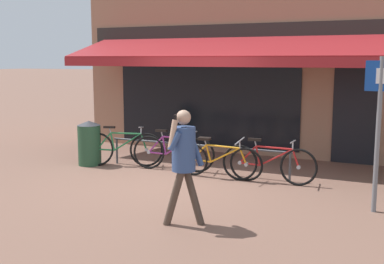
# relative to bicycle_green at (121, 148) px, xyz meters

# --- Properties ---
(ground_plane) EXTENTS (160.00, 160.00, 0.00)m
(ground_plane) POSITION_rel_bicycle_green_xyz_m (1.45, -0.81, -0.38)
(ground_plane) COLOR brown
(shop_front) EXTENTS (8.53, 4.68, 5.99)m
(shop_front) POSITION_rel_bicycle_green_xyz_m (1.89, 3.80, 2.61)
(shop_front) COLOR #9E7056
(shop_front) RESTS_ON ground_plane
(bike_rack_rail) EXTENTS (3.90, 0.04, 0.57)m
(bike_rack_rail) POSITION_rel_bicycle_green_xyz_m (1.68, 0.16, 0.10)
(bike_rack_rail) COLOR #47494F
(bike_rack_rail) RESTS_ON ground_plane
(bicycle_green) EXTENTS (1.70, 0.85, 0.88)m
(bicycle_green) POSITION_rel_bicycle_green_xyz_m (0.00, 0.00, 0.00)
(bicycle_green) COLOR black
(bicycle_green) RESTS_ON ground_plane
(bicycle_purple) EXTENTS (1.76, 0.54, 0.85)m
(bicycle_purple) POSITION_rel_bicycle_green_xyz_m (1.18, 0.09, -0.01)
(bicycle_purple) COLOR black
(bicycle_purple) RESTS_ON ground_plane
(bicycle_orange) EXTENTS (1.75, 0.52, 0.80)m
(bicycle_orange) POSITION_rel_bicycle_green_xyz_m (2.28, -0.16, -0.03)
(bicycle_orange) COLOR black
(bicycle_orange) RESTS_ON ground_plane
(bicycle_red) EXTENTS (1.77, 0.52, 0.82)m
(bicycle_red) POSITION_rel_bicycle_green_xyz_m (3.24, -0.09, -0.02)
(bicycle_red) COLOR black
(bicycle_red) RESTS_ON ground_plane
(pedestrian_adult) EXTENTS (0.54, 0.56, 1.60)m
(pedestrian_adult) POSITION_rel_bicycle_green_xyz_m (2.80, -2.78, 0.60)
(pedestrian_adult) COLOR #47382D
(pedestrian_adult) RESTS_ON ground_plane
(litter_bin) EXTENTS (0.50, 0.50, 0.96)m
(litter_bin) POSITION_rel_bicycle_green_xyz_m (-0.68, -0.21, 0.10)
(litter_bin) COLOR #23472D
(litter_bin) RESTS_ON ground_plane
(parking_sign) EXTENTS (0.44, 0.07, 2.30)m
(parking_sign) POSITION_rel_bicycle_green_xyz_m (5.14, -1.09, 1.03)
(parking_sign) COLOR slate
(parking_sign) RESTS_ON ground_plane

